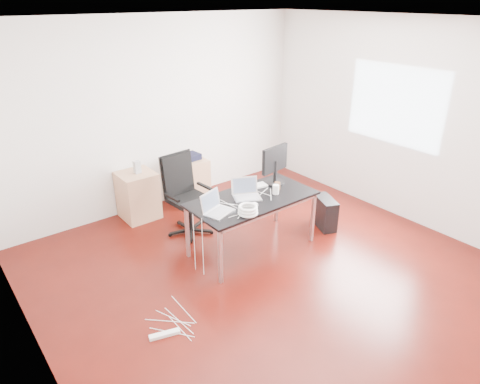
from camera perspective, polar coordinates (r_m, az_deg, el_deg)
room_shell at (r=4.59m, az=4.60°, el=4.14°), size 5.00×5.00×5.00m
desk at (r=5.32m, az=1.66°, el=-1.28°), size 1.60×0.80×0.73m
office_chair at (r=5.83m, az=-7.37°, el=0.18°), size 0.52×0.54×1.08m
filing_cabinet_left at (r=6.42m, az=-13.44°, el=-0.44°), size 0.50×0.50×0.70m
filing_cabinet_right at (r=6.79m, az=-6.80°, el=1.51°), size 0.50×0.50×0.70m
pc_tower at (r=6.16m, az=11.24°, el=-2.70°), size 0.36×0.49×0.44m
wastebasket at (r=6.77m, az=-7.18°, el=-0.54°), size 0.29×0.29×0.28m
power_strip at (r=4.44m, az=-10.02°, el=-18.18°), size 0.30×0.15×0.04m
laptop_left at (r=4.94m, az=-3.21°, el=-2.09°), size 0.39×0.34×0.23m
laptop_right at (r=5.29m, az=0.87°, el=-0.11°), size 0.41×0.37×0.23m
monitor at (r=5.62m, az=4.66°, el=3.87°), size 0.45×0.26×0.51m
keyboard at (r=5.56m, az=1.47°, el=0.65°), size 0.46×0.21×0.02m
cup_white at (r=5.39m, az=4.80°, el=0.35°), size 0.10×0.10×0.12m
cup_brown at (r=5.52m, az=5.01°, el=0.81°), size 0.08×0.08×0.10m
cable_coil at (r=4.88m, az=1.06°, el=-2.41°), size 0.24×0.24×0.11m
power_adapter at (r=5.10m, az=1.90°, el=-1.67°), size 0.08×0.08×0.03m
speaker at (r=6.26m, az=-13.56°, el=3.25°), size 0.09×0.08×0.18m
navy_garment at (r=6.65m, az=-6.74°, el=4.67°), size 0.32×0.27×0.09m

